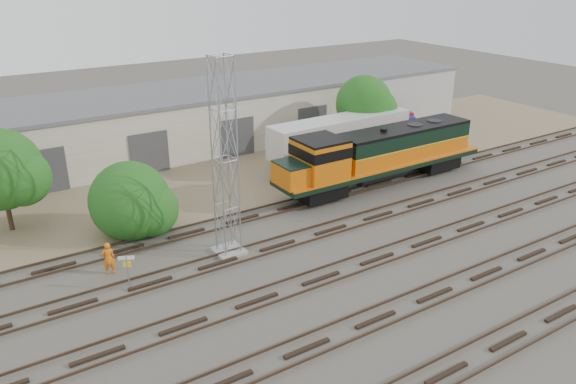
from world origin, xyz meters
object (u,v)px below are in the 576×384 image
locomotive (379,154)px  worker (108,258)px  signal_tower (225,163)px  semi_trailer (343,134)px

locomotive → worker: (-21.27, -2.16, -1.54)m
locomotive → worker: 21.43m
locomotive → signal_tower: (-14.61, -3.54, 3.12)m
worker → signal_tower: bearing=178.0°
semi_trailer → worker: bearing=-162.4°
worker → semi_trailer: bearing=-151.3°
locomotive → signal_tower: signal_tower is taller
semi_trailer → locomotive: bearing=-100.0°
signal_tower → semi_trailer: (15.43, 9.00, -3.07)m
locomotive → signal_tower: size_ratio=1.57×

